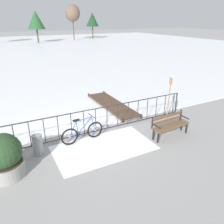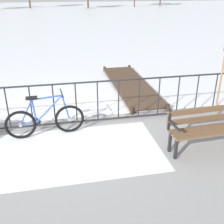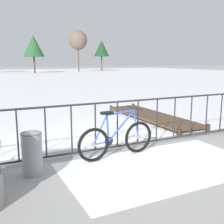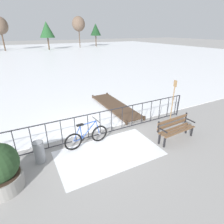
# 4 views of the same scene
# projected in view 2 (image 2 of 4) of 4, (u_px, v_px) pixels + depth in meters

# --- Properties ---
(ground_plane) EXTENTS (160.00, 160.00, 0.00)m
(ground_plane) POSITION_uv_depth(u_px,v_px,m) (67.00, 125.00, 6.60)
(ground_plane) COLOR gray
(frozen_pond) EXTENTS (80.00, 56.00, 0.03)m
(frozen_pond) POSITION_uv_depth(u_px,v_px,m) (53.00, 15.00, 31.88)
(frozen_pond) COLOR white
(frozen_pond) RESTS_ON ground
(snow_patch) EXTENTS (3.58, 2.01, 0.01)m
(snow_patch) POSITION_uv_depth(u_px,v_px,m) (72.00, 152.00, 5.54)
(snow_patch) COLOR white
(snow_patch) RESTS_ON ground
(railing_fence) EXTENTS (9.06, 0.06, 1.07)m
(railing_fence) POSITION_uv_depth(u_px,v_px,m) (65.00, 104.00, 6.37)
(railing_fence) COLOR #232328
(railing_fence) RESTS_ON ground
(bicycle_near_railing) EXTENTS (1.71, 0.52, 0.97)m
(bicycle_near_railing) POSITION_uv_depth(u_px,v_px,m) (45.00, 120.00, 6.02)
(bicycle_near_railing) COLOR black
(bicycle_near_railing) RESTS_ON ground
(park_bench) EXTENTS (1.62, 0.56, 0.89)m
(park_bench) POSITION_uv_depth(u_px,v_px,m) (207.00, 125.00, 5.50)
(park_bench) COLOR brown
(park_bench) RESTS_ON ground
(oar_upright) EXTENTS (0.04, 0.16, 1.98)m
(oar_upright) POSITION_uv_depth(u_px,v_px,m) (221.00, 76.00, 6.43)
(oar_upright) COLOR #937047
(oar_upright) RESTS_ON ground
(wooden_dock) EXTENTS (1.10, 4.09, 0.20)m
(wooden_dock) POSITION_uv_depth(u_px,v_px,m) (130.00, 84.00, 9.00)
(wooden_dock) COLOR #4C3828
(wooden_dock) RESTS_ON ground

